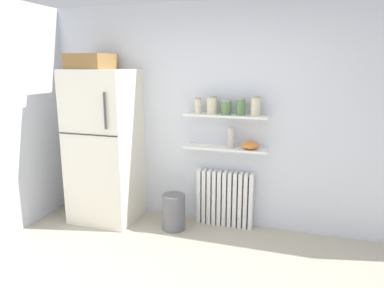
# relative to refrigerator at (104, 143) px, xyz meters

# --- Properties ---
(back_wall) EXTENTS (7.04, 0.10, 2.60)m
(back_wall) POSITION_rel_refrigerator_xyz_m (1.42, 0.38, 0.34)
(back_wall) COLOR silver
(back_wall) RESTS_ON ground_plane
(refrigerator) EXTENTS (0.77, 0.69, 2.03)m
(refrigerator) POSITION_rel_refrigerator_xyz_m (0.00, 0.00, 0.00)
(refrigerator) COLOR silver
(refrigerator) RESTS_ON ground_plane
(radiator) EXTENTS (0.67, 0.12, 0.67)m
(radiator) POSITION_rel_refrigerator_xyz_m (1.46, 0.25, -0.63)
(radiator) COLOR white
(radiator) RESTS_ON ground_plane
(wall_shelf_lower) EXTENTS (0.96, 0.22, 0.02)m
(wall_shelf_lower) POSITION_rel_refrigerator_xyz_m (1.46, 0.22, -0.01)
(wall_shelf_lower) COLOR white
(wall_shelf_upper) EXTENTS (0.96, 0.22, 0.02)m
(wall_shelf_upper) POSITION_rel_refrigerator_xyz_m (1.46, 0.22, 0.37)
(wall_shelf_upper) COLOR white
(storage_jar_0) EXTENTS (0.08, 0.08, 0.18)m
(storage_jar_0) POSITION_rel_refrigerator_xyz_m (1.13, 0.22, 0.48)
(storage_jar_0) COLOR beige
(storage_jar_0) RESTS_ON wall_shelf_upper
(storage_jar_1) EXTENTS (0.12, 0.12, 0.20)m
(storage_jar_1) POSITION_rel_refrigerator_xyz_m (1.30, 0.22, 0.49)
(storage_jar_1) COLOR beige
(storage_jar_1) RESTS_ON wall_shelf_upper
(storage_jar_2) EXTENTS (0.11, 0.11, 0.16)m
(storage_jar_2) POSITION_rel_refrigerator_xyz_m (1.46, 0.22, 0.47)
(storage_jar_2) COLOR #5B7F4C
(storage_jar_2) RESTS_ON wall_shelf_upper
(storage_jar_3) EXTENTS (0.10, 0.10, 0.20)m
(storage_jar_3) POSITION_rel_refrigerator_xyz_m (1.63, 0.22, 0.48)
(storage_jar_3) COLOR #5B7F4C
(storage_jar_3) RESTS_ON wall_shelf_upper
(storage_jar_4) EXTENTS (0.11, 0.11, 0.22)m
(storage_jar_4) POSITION_rel_refrigerator_xyz_m (1.79, 0.22, 0.49)
(storage_jar_4) COLOR beige
(storage_jar_4) RESTS_ON wall_shelf_upper
(vase) EXTENTS (0.08, 0.08, 0.23)m
(vase) POSITION_rel_refrigerator_xyz_m (1.53, 0.22, 0.12)
(vase) COLOR #B2ADA8
(vase) RESTS_ON wall_shelf_lower
(shelf_bowl) EXTENTS (0.19, 0.19, 0.09)m
(shelf_bowl) POSITION_rel_refrigerator_xyz_m (1.75, 0.22, 0.05)
(shelf_bowl) COLOR orange
(shelf_bowl) RESTS_ON wall_shelf_lower
(trash_bin) EXTENTS (0.27, 0.27, 0.42)m
(trash_bin) POSITION_rel_refrigerator_xyz_m (0.92, -0.04, -0.75)
(trash_bin) COLOR slate
(trash_bin) RESTS_ON ground_plane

